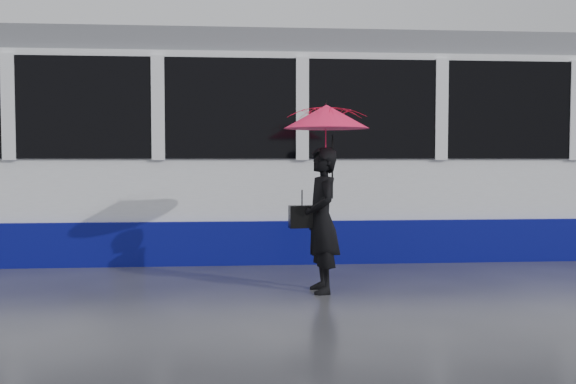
{
  "coord_description": "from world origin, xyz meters",
  "views": [
    {
      "loc": [
        -0.05,
        -7.72,
        1.5
      ],
      "look_at": [
        0.58,
        -0.07,
        1.1
      ],
      "focal_mm": 40.0,
      "sensor_mm": 36.0,
      "label": 1
    }
  ],
  "objects": [
    {
      "name": "tram",
      "position": [
        3.39,
        2.5,
        1.64
      ],
      "size": [
        26.0,
        2.56,
        3.35
      ],
      "color": "white",
      "rests_on": "ground"
    },
    {
      "name": "handbag",
      "position": [
        0.69,
        -0.61,
        0.85
      ],
      "size": [
        0.3,
        0.16,
        0.43
      ],
      "rotation": [
        0.0,
        0.0,
        0.12
      ],
      "color": "black",
      "rests_on": "ground"
    },
    {
      "name": "rails",
      "position": [
        0.0,
        2.5,
        0.01
      ],
      "size": [
        34.0,
        1.51,
        0.02
      ],
      "color": "#3F3D38",
      "rests_on": "ground"
    },
    {
      "name": "umbrella",
      "position": [
        0.96,
        -0.63,
        1.78
      ],
      "size": [
        1.06,
        1.06,
        1.1
      ],
      "rotation": [
        0.0,
        0.0,
        0.12
      ],
      "color": "#DB1283",
      "rests_on": "ground"
    },
    {
      "name": "woman",
      "position": [
        0.91,
        -0.63,
        0.81
      ],
      "size": [
        0.46,
        0.64,
        1.63
      ],
      "primitive_type": "imported",
      "rotation": [
        0.0,
        0.0,
        -1.45
      ],
      "color": "black",
      "rests_on": "ground"
    },
    {
      "name": "ground",
      "position": [
        0.0,
        0.0,
        0.0
      ],
      "size": [
        90.0,
        90.0,
        0.0
      ],
      "primitive_type": "plane",
      "color": "#2A2A2F",
      "rests_on": "ground"
    }
  ]
}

